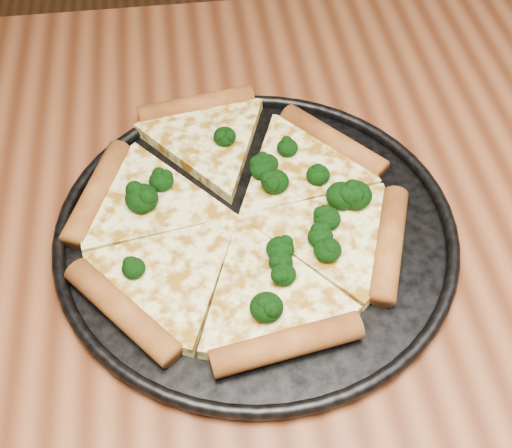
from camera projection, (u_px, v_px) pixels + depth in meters
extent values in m
cube|color=brown|center=(335.00, 271.00, 0.65)|extent=(1.20, 0.90, 0.04)
cylinder|color=black|center=(256.00, 233.00, 0.65)|extent=(0.37, 0.37, 0.01)
torus|color=black|center=(256.00, 228.00, 0.64)|extent=(0.39, 0.39, 0.01)
cylinder|color=#AD642B|center=(333.00, 141.00, 0.71)|extent=(0.10, 0.12, 0.03)
cylinder|color=#AD642B|center=(196.00, 106.00, 0.75)|extent=(0.13, 0.05, 0.03)
cylinder|color=#AD642B|center=(97.00, 192.00, 0.66)|extent=(0.07, 0.13, 0.03)
cylinder|color=#AD642B|center=(122.00, 311.00, 0.58)|extent=(0.10, 0.12, 0.03)
cylinder|color=#AD642B|center=(287.00, 344.00, 0.55)|extent=(0.13, 0.05, 0.03)
cylinder|color=#AD642B|center=(389.00, 244.00, 0.62)|extent=(0.07, 0.13, 0.03)
ellipsoid|color=black|center=(267.00, 307.00, 0.57)|extent=(0.03, 0.03, 0.02)
ellipsoid|color=black|center=(283.00, 274.00, 0.59)|extent=(0.02, 0.02, 0.02)
ellipsoid|color=black|center=(281.00, 263.00, 0.60)|extent=(0.02, 0.02, 0.02)
ellipsoid|color=black|center=(356.00, 195.00, 0.65)|extent=(0.03, 0.03, 0.02)
ellipsoid|color=black|center=(134.00, 268.00, 0.59)|extent=(0.02, 0.02, 0.02)
ellipsoid|color=black|center=(318.00, 175.00, 0.67)|extent=(0.02, 0.02, 0.02)
ellipsoid|color=black|center=(267.00, 164.00, 0.68)|extent=(0.02, 0.02, 0.02)
ellipsoid|color=black|center=(225.00, 136.00, 0.70)|extent=(0.02, 0.02, 0.02)
ellipsoid|color=black|center=(287.00, 148.00, 0.69)|extent=(0.02, 0.02, 0.02)
ellipsoid|color=black|center=(328.00, 250.00, 0.61)|extent=(0.03, 0.03, 0.02)
ellipsoid|color=black|center=(327.00, 219.00, 0.63)|extent=(0.03, 0.03, 0.02)
ellipsoid|color=black|center=(320.00, 237.00, 0.62)|extent=(0.02, 0.02, 0.02)
ellipsoid|color=black|center=(275.00, 182.00, 0.66)|extent=(0.03, 0.03, 0.02)
ellipsoid|color=black|center=(161.00, 181.00, 0.66)|extent=(0.02, 0.02, 0.02)
ellipsoid|color=black|center=(142.00, 198.00, 0.64)|extent=(0.03, 0.03, 0.02)
ellipsoid|color=black|center=(280.00, 249.00, 0.61)|extent=(0.03, 0.03, 0.02)
ellipsoid|color=black|center=(342.00, 196.00, 0.65)|extent=(0.03, 0.03, 0.02)
ellipsoid|color=black|center=(263.00, 169.00, 0.67)|extent=(0.03, 0.03, 0.02)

